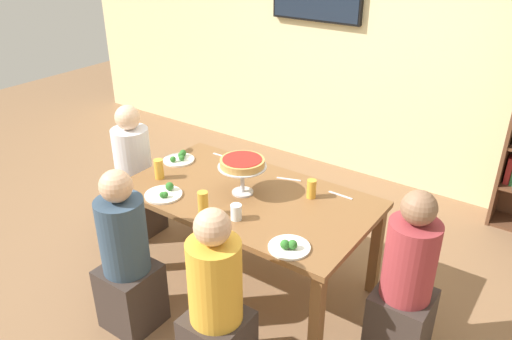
% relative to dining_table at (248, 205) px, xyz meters
% --- Properties ---
extents(ground_plane, '(12.00, 12.00, 0.00)m').
position_rel_dining_table_xyz_m(ground_plane, '(0.00, 0.00, -0.66)').
color(ground_plane, '#846042').
extents(rear_partition, '(8.00, 0.12, 2.80)m').
position_rel_dining_table_xyz_m(rear_partition, '(0.00, 2.20, 0.74)').
color(rear_partition, beige).
rests_on(rear_partition, ground_plane).
extents(dining_table, '(1.73, 0.98, 0.74)m').
position_rel_dining_table_xyz_m(dining_table, '(0.00, 0.00, 0.00)').
color(dining_table, brown).
rests_on(dining_table, ground_plane).
extents(diner_near_left, '(0.34, 0.34, 1.15)m').
position_rel_dining_table_xyz_m(diner_near_left, '(-0.37, -0.80, -0.17)').
color(diner_near_left, '#382D28').
rests_on(diner_near_left, ground_plane).
extents(diner_head_east, '(0.34, 0.34, 1.15)m').
position_rel_dining_table_xyz_m(diner_head_east, '(1.17, -0.02, -0.17)').
color(diner_head_east, '#382D28').
rests_on(diner_head_east, ground_plane).
extents(diner_near_right, '(0.34, 0.34, 1.15)m').
position_rel_dining_table_xyz_m(diner_near_right, '(0.37, -0.81, -0.17)').
color(diner_near_right, '#382D28').
rests_on(diner_near_right, ground_plane).
extents(diner_head_west, '(0.34, 0.34, 1.15)m').
position_rel_dining_table_xyz_m(diner_head_west, '(-1.17, 0.01, -0.17)').
color(diner_head_west, '#382D28').
rests_on(diner_head_west, ground_plane).
extents(deep_dish_pizza_stand, '(0.34, 0.34, 0.26)m').
position_rel_dining_table_xyz_m(deep_dish_pizza_stand, '(-0.04, -0.00, 0.30)').
color(deep_dish_pizza_stand, silver).
rests_on(deep_dish_pizza_stand, dining_table).
extents(salad_plate_near_diner, '(0.26, 0.26, 0.07)m').
position_rel_dining_table_xyz_m(salad_plate_near_diner, '(-0.46, -0.34, 0.10)').
color(salad_plate_near_diner, white).
rests_on(salad_plate_near_diner, dining_table).
extents(salad_plate_far_diner, '(0.24, 0.24, 0.07)m').
position_rel_dining_table_xyz_m(salad_plate_far_diner, '(-0.76, 0.13, 0.10)').
color(salad_plate_far_diner, white).
rests_on(salad_plate_far_diner, dining_table).
extents(salad_plate_spare, '(0.25, 0.25, 0.07)m').
position_rel_dining_table_xyz_m(salad_plate_spare, '(0.57, -0.38, 0.10)').
color(salad_plate_spare, white).
rests_on(salad_plate_spare, dining_table).
extents(beer_glass_amber_tall, '(0.07, 0.07, 0.17)m').
position_rel_dining_table_xyz_m(beer_glass_amber_tall, '(-0.08, -0.38, 0.17)').
color(beer_glass_amber_tall, gold).
rests_on(beer_glass_amber_tall, dining_table).
extents(beer_glass_amber_short, '(0.07, 0.07, 0.13)m').
position_rel_dining_table_xyz_m(beer_glass_amber_short, '(0.38, 0.22, 0.15)').
color(beer_glass_amber_short, gold).
rests_on(beer_glass_amber_short, dining_table).
extents(beer_glass_amber_spare, '(0.07, 0.07, 0.15)m').
position_rel_dining_table_xyz_m(beer_glass_amber_spare, '(-0.68, -0.17, 0.16)').
color(beer_glass_amber_spare, gold).
rests_on(beer_glass_amber_spare, dining_table).
extents(water_glass_clear_near, '(0.07, 0.07, 0.10)m').
position_rel_dining_table_xyz_m(water_glass_clear_near, '(0.13, -0.30, 0.13)').
color(water_glass_clear_near, white).
rests_on(water_glass_clear_near, dining_table).
extents(cutlery_fork_near, '(0.18, 0.02, 0.00)m').
position_rel_dining_table_xyz_m(cutlery_fork_near, '(-0.26, 0.37, 0.08)').
color(cutlery_fork_near, silver).
rests_on(cutlery_fork_near, dining_table).
extents(cutlery_knife_near, '(0.18, 0.02, 0.00)m').
position_rel_dining_table_xyz_m(cutlery_knife_near, '(-0.54, 0.39, 0.08)').
color(cutlery_knife_near, silver).
rests_on(cutlery_knife_near, dining_table).
extents(cutlery_fork_far, '(0.18, 0.07, 0.00)m').
position_rel_dining_table_xyz_m(cutlery_fork_far, '(0.11, 0.36, 0.08)').
color(cutlery_fork_far, silver).
rests_on(cutlery_fork_far, dining_table).
extents(cutlery_knife_far, '(0.18, 0.02, 0.00)m').
position_rel_dining_table_xyz_m(cutlery_knife_far, '(0.53, 0.36, 0.08)').
color(cutlery_knife_far, silver).
rests_on(cutlery_knife_far, dining_table).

